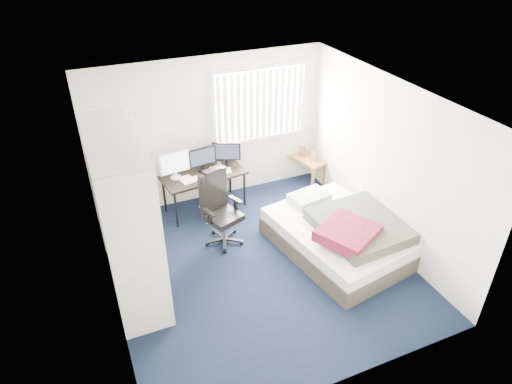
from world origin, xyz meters
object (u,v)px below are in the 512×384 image
object	(u,v)px
desk	(203,171)
nightstand	(306,161)
bed	(342,234)
office_chair	(220,215)

from	to	relation	value
desk	nightstand	world-z (taller)	desk
nightstand	bed	distance (m)	2.07
office_chair	bed	bearing A→B (deg)	-31.04
office_chair	nightstand	distance (m)	2.31
desk	nightstand	distance (m)	2.02
office_chair	bed	distance (m)	1.84
desk	bed	world-z (taller)	desk
bed	office_chair	bearing A→B (deg)	148.96
bed	desk	bearing A→B (deg)	128.51
desk	office_chair	size ratio (longest dim) A/B	1.21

